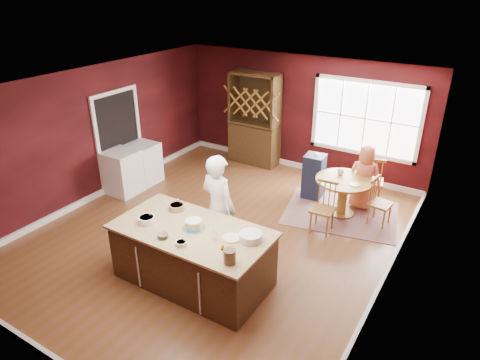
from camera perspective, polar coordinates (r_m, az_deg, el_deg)
name	(u,v)px	position (r m, az deg, el deg)	size (l,w,h in m)	color
room_shell	(216,165)	(7.28, -3.23, 2.02)	(7.00, 7.00, 7.00)	brown
window	(365,118)	(9.63, 16.38, 7.89)	(2.36, 0.10, 1.66)	white
doorway	(119,141)	(9.68, -15.78, 5.07)	(0.08, 1.26, 2.13)	white
kitchen_island	(193,256)	(6.57, -6.27, -10.09)	(2.35, 1.23, 0.92)	#33200D
dining_table	(343,189)	(8.48, 13.62, -1.22)	(1.10, 1.10, 0.75)	#946031
baker	(218,208)	(6.85, -2.90, -3.70)	(0.66, 0.43, 1.81)	white
layer_cake	(194,224)	(6.28, -6.18, -5.88)	(0.34, 0.34, 0.14)	white
bowl_blue	(147,220)	(6.54, -12.34, -5.20)	(0.26, 0.26, 0.10)	white
bowl_yellow	(177,207)	(6.81, -8.44, -3.60)	(0.25, 0.25, 0.09)	olive
bowl_pink	(163,236)	(6.15, -10.28, -7.35)	(0.16, 0.16, 0.06)	silver
bowl_olive	(181,243)	(5.96, -7.84, -8.37)	(0.16, 0.16, 0.06)	beige
drinking_glass	(215,235)	(6.02, -3.36, -7.35)	(0.07, 0.07, 0.13)	white
dinner_plate	(232,238)	(6.06, -1.13, -7.72)	(0.27, 0.27, 0.02)	#FEEFC6
white_tub	(251,237)	(5.99, 1.42, -7.58)	(0.33, 0.33, 0.11)	white
stoneware_crock	(230,256)	(5.54, -1.40, -10.15)	(0.16, 0.16, 0.20)	brown
toy_figurine	(223,247)	(5.81, -2.34, -8.93)	(0.05, 0.05, 0.08)	#DBBF0F
rug	(341,213)	(8.73, 13.26, -4.32)	(2.13, 1.65, 0.01)	brown
chair_east	(381,202)	(8.36, 18.27, -2.80)	(0.39, 0.37, 0.93)	#995F2E
chair_south	(323,208)	(7.84, 10.98, -3.65)	(0.41, 0.39, 0.97)	brown
chair_north	(372,179)	(9.06, 17.17, 0.11)	(0.45, 0.43, 1.07)	brown
seated_woman	(364,177)	(8.78, 16.26, 0.38)	(0.66, 0.43, 1.34)	#D77750
high_chair	(314,175)	(9.05, 9.79, 0.61)	(0.40, 0.40, 0.99)	#191E46
toddler	(315,162)	(8.89, 10.00, 2.36)	(0.18, 0.14, 0.26)	#8CA5BF
table_plate	(355,184)	(8.21, 15.06, -0.58)	(0.20, 0.20, 0.01)	beige
table_cup	(341,172)	(8.56, 13.27, 1.04)	(0.13, 0.13, 0.10)	silver
hutch	(255,119)	(10.47, 1.96, 8.11)	(1.22, 0.51, 2.24)	black
washer	(123,172)	(9.45, -15.39, 0.99)	(0.65, 0.63, 0.94)	white
dryer	(144,163)	(9.86, -12.73, 2.22)	(0.63, 0.61, 0.91)	silver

